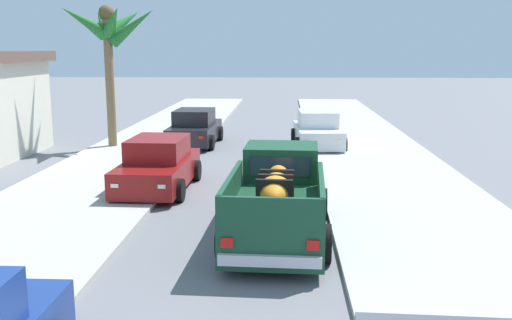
{
  "coord_description": "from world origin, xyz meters",
  "views": [
    {
      "loc": [
        1.14,
        -4.63,
        4.07
      ],
      "look_at": [
        0.41,
        10.33,
        1.2
      ],
      "focal_mm": 40.78,
      "sensor_mm": 36.0,
      "label": 1
    }
  ],
  "objects_px": {
    "car_left_far": "(158,166)",
    "palm_tree_left_mid": "(108,31)",
    "pickup_truck": "(278,200)",
    "car_right_mid": "(195,128)",
    "car_left_near": "(318,131)"
  },
  "relations": [
    {
      "from": "car_right_mid",
      "to": "car_left_far",
      "type": "bearing_deg",
      "value": -88.83
    },
    {
      "from": "pickup_truck",
      "to": "car_right_mid",
      "type": "relative_size",
      "value": 1.23
    },
    {
      "from": "car_right_mid",
      "to": "car_left_far",
      "type": "xyz_separation_m",
      "value": [
        0.17,
        -8.09,
        0.0
      ]
    },
    {
      "from": "pickup_truck",
      "to": "car_right_mid",
      "type": "xyz_separation_m",
      "value": [
        -3.73,
        12.2,
        -0.1
      ]
    },
    {
      "from": "car_left_far",
      "to": "palm_tree_left_mid",
      "type": "distance_m",
      "value": 8.69
    },
    {
      "from": "car_right_mid",
      "to": "car_left_far",
      "type": "relative_size",
      "value": 1.0
    },
    {
      "from": "palm_tree_left_mid",
      "to": "car_right_mid",
      "type": "bearing_deg",
      "value": 20.25
    },
    {
      "from": "car_left_far",
      "to": "car_left_near",
      "type": "bearing_deg",
      "value": 56.51
    },
    {
      "from": "pickup_truck",
      "to": "palm_tree_left_mid",
      "type": "relative_size",
      "value": 0.91
    },
    {
      "from": "car_right_mid",
      "to": "palm_tree_left_mid",
      "type": "xyz_separation_m",
      "value": [
        -3.23,
        -1.19,
        4.04
      ]
    },
    {
      "from": "pickup_truck",
      "to": "palm_tree_left_mid",
      "type": "height_order",
      "value": "palm_tree_left_mid"
    },
    {
      "from": "pickup_truck",
      "to": "car_left_near",
      "type": "height_order",
      "value": "pickup_truck"
    },
    {
      "from": "pickup_truck",
      "to": "car_right_mid",
      "type": "bearing_deg",
      "value": 106.98
    },
    {
      "from": "car_left_far",
      "to": "palm_tree_left_mid",
      "type": "xyz_separation_m",
      "value": [
        -3.4,
        6.9,
        4.04
      ]
    },
    {
      "from": "car_right_mid",
      "to": "palm_tree_left_mid",
      "type": "bearing_deg",
      "value": -159.75
    }
  ]
}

